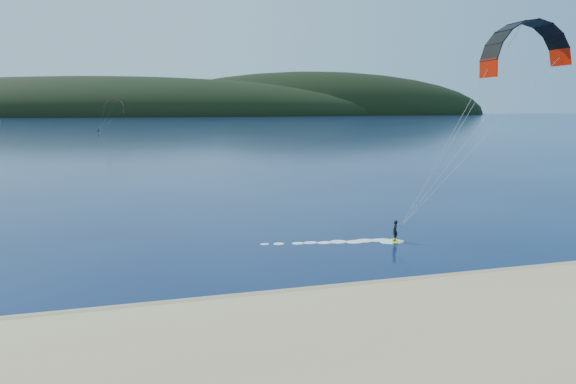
{
  "coord_description": "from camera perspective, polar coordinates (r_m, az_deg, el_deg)",
  "views": [
    {
      "loc": [
        -3.18,
        -20.04,
        10.35
      ],
      "look_at": [
        4.72,
        10.0,
        5.0
      ],
      "focal_mm": 30.27,
      "sensor_mm": 36.0,
      "label": 1
    }
  ],
  "objects": [
    {
      "name": "kitesurfer_near",
      "position": [
        39.82,
        25.18,
        12.31
      ],
      "size": [
        22.33,
        6.02,
        15.7
      ],
      "color": "#C0D819",
      "rests_on": "ground"
    },
    {
      "name": "wet_sand",
      "position": [
        26.81,
        -6.97,
        -12.9
      ],
      "size": [
        220.0,
        2.5,
        0.1
      ],
      "color": "#826A4C",
      "rests_on": "ground"
    },
    {
      "name": "headland",
      "position": [
        765.41,
        -14.62,
        8.69
      ],
      "size": [
        1200.0,
        310.0,
        140.0
      ],
      "color": "black",
      "rests_on": "ground"
    },
    {
      "name": "kitesurfer_far",
      "position": [
        218.34,
        -19.78,
        9.19
      ],
      "size": [
        12.16,
        6.17,
        13.96
      ],
      "color": "#C0D819",
      "rests_on": "ground"
    },
    {
      "name": "ground",
      "position": [
        22.78,
        -5.34,
        -17.3
      ],
      "size": [
        1800.0,
        1800.0,
        0.0
      ],
      "primitive_type": "plane",
      "color": "#08153B",
      "rests_on": "ground"
    }
  ]
}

